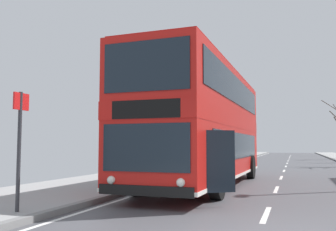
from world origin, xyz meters
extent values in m
cube|color=silver|center=(0.00, 2.60, 0.00)|extent=(0.12, 2.00, 0.00)
cube|color=silver|center=(0.00, 7.40, 0.00)|extent=(0.12, 2.00, 0.00)
cube|color=silver|center=(0.00, 12.20, 0.00)|extent=(0.12, 2.00, 0.00)
cube|color=silver|center=(0.00, 17.00, 0.00)|extent=(0.12, 2.00, 0.00)
cube|color=silver|center=(0.00, 21.80, 0.00)|extent=(0.12, 2.00, 0.00)
cube|color=silver|center=(0.00, 26.60, 0.00)|extent=(0.12, 2.00, 0.00)
cube|color=silver|center=(0.00, 31.40, 0.00)|extent=(0.12, 2.00, 0.00)
cube|color=silver|center=(0.00, 36.20, 0.00)|extent=(0.12, 2.00, 0.00)
cube|color=silver|center=(0.00, 41.00, 0.00)|extent=(0.12, 2.00, 0.00)
cube|color=silver|center=(0.00, 45.80, 0.00)|extent=(0.12, 2.00, 0.00)
cube|color=silver|center=(0.00, 50.60, 0.00)|extent=(0.12, 2.00, 0.00)
cube|color=silver|center=(-3.95, 0.00, 0.00)|extent=(0.12, 133.00, 0.00)
cube|color=slate|center=(-4.30, 0.00, 0.07)|extent=(0.20, 140.00, 0.14)
cube|color=red|center=(-2.56, 7.73, 1.24)|extent=(2.76, 11.08, 1.77)
cube|color=red|center=(-2.56, 7.73, 2.35)|extent=(2.78, 11.13, 0.46)
cube|color=red|center=(-2.56, 7.73, 3.39)|extent=(2.76, 11.08, 1.62)
cube|color=#A91511|center=(-2.56, 7.73, 4.24)|extent=(2.68, 10.74, 0.08)
cube|color=#19232D|center=(-2.69, 2.20, 1.45)|extent=(2.21, 0.08, 1.13)
cube|color=black|center=(-2.69, 2.20, 2.35)|extent=(1.76, 0.07, 0.44)
cube|color=#19232D|center=(-2.69, 2.20, 3.39)|extent=(2.21, 0.08, 1.23)
cube|color=black|center=(-2.69, 2.20, 0.45)|extent=(2.39, 0.13, 0.24)
cube|color=white|center=(-2.56, 7.73, 0.41)|extent=(2.79, 11.13, 0.10)
cube|color=#19232D|center=(-1.29, 7.98, 1.48)|extent=(0.21, 8.60, 0.92)
cube|color=#19232D|center=(-1.29, 7.70, 3.47)|extent=(0.24, 9.92, 0.97)
cube|color=#19232D|center=(-3.83, 8.03, 1.48)|extent=(0.21, 8.60, 0.92)
cube|color=#19232D|center=(-3.83, 7.76, 3.47)|extent=(0.24, 9.92, 0.97)
sphere|color=white|center=(-1.81, 2.17, 0.67)|extent=(0.20, 0.20, 0.20)
sphere|color=white|center=(-3.57, 2.21, 0.67)|extent=(0.20, 0.20, 0.20)
cube|color=#19232D|center=(-1.13, 3.23, 1.11)|extent=(0.69, 0.48, 1.52)
cube|color=black|center=(-1.46, 3.54, 1.11)|extent=(0.12, 0.90, 1.52)
cylinder|color=black|center=(-1.43, 4.39, 0.52)|extent=(0.32, 1.05, 1.04)
cylinder|color=black|center=(-3.84, 4.44, 0.52)|extent=(0.32, 1.05, 1.04)
cylinder|color=black|center=(-1.28, 11.31, 0.52)|extent=(0.32, 1.05, 1.04)
cylinder|color=black|center=(-3.69, 11.37, 0.52)|extent=(0.32, 1.05, 1.04)
cylinder|color=#2D2D33|center=(-4.80, 0.46, 1.38)|extent=(0.08, 0.08, 2.48)
cube|color=red|center=(-4.80, 0.48, 2.42)|extent=(0.04, 0.44, 0.36)
cylinder|color=#423328|center=(4.84, 35.95, 5.23)|extent=(0.82, 1.66, 0.94)
cylinder|color=#423328|center=(4.73, 36.83, 4.61)|extent=(1.05, 0.26, 1.14)
cylinder|color=#423328|center=(4.36, 37.05, 5.72)|extent=(1.78, 0.66, 1.42)
camera|label=1|loc=(0.63, -5.80, 1.51)|focal=39.40mm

